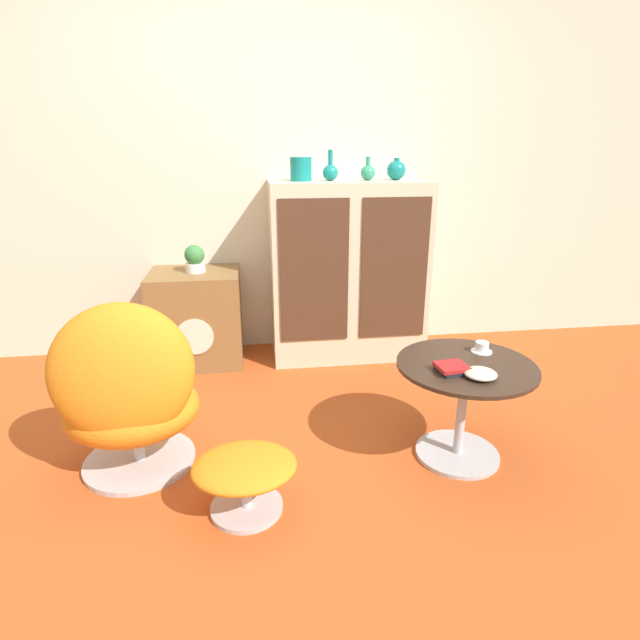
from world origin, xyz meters
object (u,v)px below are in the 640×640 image
ottoman (245,472)px  vase_inner_left (330,171)px  potted_plant (195,259)px  teacup (482,348)px  sideboard (347,271)px  vase_inner_right (368,172)px  vase_leftmost (301,169)px  tv_console (197,317)px  coffee_table (463,395)px  book_stack (453,368)px  vase_rightmost (396,170)px  egg_chair (128,394)px  bowl (481,374)px

ottoman → vase_inner_left: 1.99m
potted_plant → teacup: potted_plant is taller
sideboard → ottoman: sideboard is taller
vase_inner_right → vase_leftmost: bearing=180.0°
vase_leftmost → teacup: 1.61m
tv_console → coffee_table: size_ratio=1.00×
ottoman → vase_leftmost: 1.95m
teacup → book_stack: (-0.22, -0.19, -0.00)m
sideboard → vase_rightmost: bearing=0.7°
book_stack → potted_plant: bearing=130.8°
tv_console → vase_rightmost: 1.64m
egg_chair → potted_plant: size_ratio=4.68×
teacup → bowl: 0.29m
potted_plant → egg_chair: bearing=-99.0°
sideboard → vase_inner_right: size_ratio=8.17×
tv_console → teacup: tv_console is taller
ottoman → book_stack: size_ratio=2.79×
coffee_table → teacup: (0.13, 0.12, 0.18)m
sideboard → bowl: (0.29, -1.47, -0.10)m
sideboard → vase_inner_left: bearing=178.2°
tv_console → book_stack: 1.87m
coffee_table → sideboard: bearing=102.5°
vase_inner_right → bowl: vase_inner_right is taller
vase_inner_left → vase_rightmost: vase_inner_left is taller
tv_console → potted_plant: bearing=2.9°
tv_console → ottoman: bearing=-78.6°
ottoman → egg_chair: bearing=145.5°
vase_inner_right → sideboard: bearing=-178.2°
coffee_table → vase_inner_right: size_ratio=4.28×
egg_chair → vase_rightmost: (1.52, 1.23, 0.87)m
coffee_table → bowl: (-0.00, -0.14, 0.18)m
vase_inner_left → teacup: vase_inner_left is taller
coffee_table → vase_inner_right: vase_inner_right is taller
vase_inner_right → vase_inner_left: bearing=180.0°
sideboard → vase_inner_right: (0.12, 0.00, 0.65)m
vase_inner_left → bowl: 1.70m
vase_leftmost → egg_chair: bearing=-126.1°
sideboard → coffee_table: size_ratio=1.91×
vase_rightmost → vase_inner_right: bearing=-180.0°
coffee_table → potted_plant: potted_plant is taller
egg_chair → vase_inner_left: vase_inner_left is taller
vase_inner_left → vase_inner_right: (0.25, -0.00, -0.01)m
vase_inner_left → coffee_table: bearing=-72.6°
book_stack → bowl: (0.10, -0.07, 0.00)m
egg_chair → vase_inner_left: bearing=48.6°
vase_inner_right → coffee_table: bearing=-82.7°
ottoman → bowl: (1.01, 0.10, 0.32)m
egg_chair → vase_inner_right: bearing=42.8°
book_stack → teacup: bearing=40.6°
ottoman → vase_inner_left: vase_inner_left is taller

